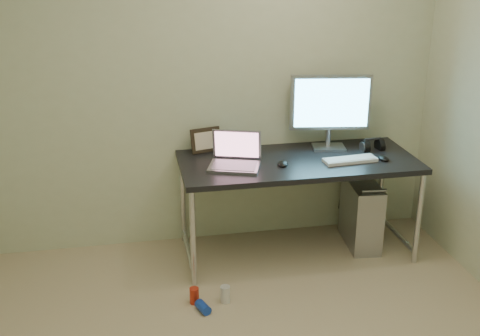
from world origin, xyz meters
The scene contains 16 objects.
wall_back centered at (0.00, 1.75, 1.25)m, with size 3.50×0.02×2.50m, color beige.
desk centered at (0.60, 1.37, 0.68)m, with size 1.72×0.75×0.75m.
tower_computer centered at (1.14, 1.40, 0.26)m, with size 0.26×0.51×0.54m.
cable_a centered at (1.09, 1.70, 0.40)m, with size 0.01×0.01×0.70m, color black.
cable_b centered at (1.18, 1.68, 0.38)m, with size 0.01×0.01×0.72m, color black.
can_red centered at (-0.24, 0.81, 0.06)m, with size 0.06×0.06×0.11m, color red.
can_white centered at (-0.04, 0.78, 0.06)m, with size 0.06×0.06×0.12m, color silver.
can_blue centered at (-0.20, 0.70, 0.03)m, with size 0.06×0.06×0.11m, color #173BB4.
laptop centered at (0.13, 1.34, 0.81)m, with size 0.42×0.38×0.24m.
monitor centered at (0.90, 1.58, 1.08)m, with size 0.60×0.21×0.57m.
keyboard centered at (0.96, 1.26, 0.76)m, with size 0.39×0.13×0.02m, color silver.
mouse_right centered at (1.21, 1.25, 0.77)m, with size 0.07×0.11×0.04m, color black.
mouse_left centered at (0.46, 1.28, 0.77)m, with size 0.07×0.11×0.04m, color black.
headphones centered at (1.22, 1.48, 0.78)m, with size 0.18×0.11×0.12m.
picture_frame centered at (-0.03, 1.67, 0.84)m, with size 0.23×0.03×0.19m, color black.
webcam centered at (0.19, 1.61, 0.84)m, with size 0.04×0.04×0.12m.
Camera 1 is at (-0.59, -2.58, 2.24)m, focal length 45.00 mm.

